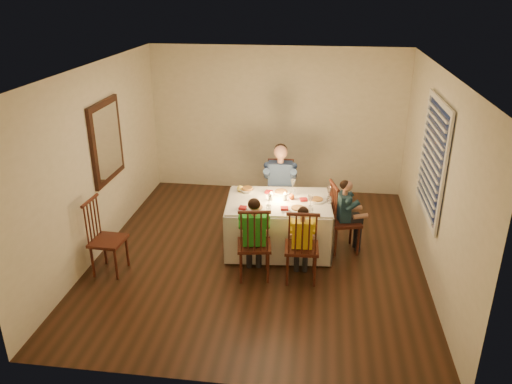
# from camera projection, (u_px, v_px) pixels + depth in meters

# --- Properties ---
(ground) EXTENTS (5.00, 5.00, 0.00)m
(ground) POSITION_uv_depth(u_px,v_px,m) (259.00, 255.00, 7.09)
(ground) COLOR black
(ground) RESTS_ON ground
(wall_left) EXTENTS (0.02, 5.00, 2.60)m
(wall_left) POSITION_uv_depth(u_px,v_px,m) (97.00, 161.00, 6.86)
(wall_left) COLOR silver
(wall_left) RESTS_ON ground
(wall_right) EXTENTS (0.02, 5.00, 2.60)m
(wall_right) POSITION_uv_depth(u_px,v_px,m) (435.00, 177.00, 6.31)
(wall_right) COLOR silver
(wall_right) RESTS_ON ground
(wall_back) EXTENTS (4.50, 0.02, 2.60)m
(wall_back) POSITION_uv_depth(u_px,v_px,m) (277.00, 121.00, 8.87)
(wall_back) COLOR silver
(wall_back) RESTS_ON ground
(ceiling) EXTENTS (5.00, 5.00, 0.00)m
(ceiling) POSITION_uv_depth(u_px,v_px,m) (259.00, 69.00, 6.08)
(ceiling) COLOR white
(ceiling) RESTS_ON wall_back
(dining_table) EXTENTS (1.54, 1.17, 0.73)m
(dining_table) POSITION_uv_depth(u_px,v_px,m) (278.00, 214.00, 7.06)
(dining_table) COLOR white
(dining_table) RESTS_ON ground
(chair_adult) EXTENTS (0.45, 0.43, 1.04)m
(chair_adult) POSITION_uv_depth(u_px,v_px,m) (279.00, 223.00, 8.01)
(chair_adult) COLOR black
(chair_adult) RESTS_ON ground
(chair_near_left) EXTENTS (0.48, 0.47, 1.04)m
(chair_near_left) POSITION_uv_depth(u_px,v_px,m) (254.00, 276.00, 6.58)
(chair_near_left) COLOR black
(chair_near_left) RESTS_ON ground
(chair_near_right) EXTENTS (0.45, 0.43, 1.04)m
(chair_near_right) POSITION_uv_depth(u_px,v_px,m) (300.00, 279.00, 6.52)
(chair_near_right) COLOR black
(chair_near_right) RESTS_ON ground
(chair_end) EXTENTS (0.50, 0.51, 1.04)m
(chair_end) POSITION_uv_depth(u_px,v_px,m) (342.00, 250.00, 7.22)
(chair_end) COLOR black
(chair_end) RESTS_ON ground
(chair_extra) EXTENTS (0.43, 0.45, 1.04)m
(chair_extra) POSITION_uv_depth(u_px,v_px,m) (112.00, 271.00, 6.69)
(chair_extra) COLOR black
(chair_extra) RESTS_ON ground
(adult) EXTENTS (0.52, 0.48, 1.32)m
(adult) POSITION_uv_depth(u_px,v_px,m) (279.00, 223.00, 8.01)
(adult) COLOR navy
(adult) RESTS_ON ground
(child_green) EXTENTS (0.44, 0.41, 1.13)m
(child_green) POSITION_uv_depth(u_px,v_px,m) (254.00, 276.00, 6.58)
(child_green) COLOR green
(child_green) RESTS_ON ground
(child_yellow) EXTENTS (0.36, 0.33, 1.05)m
(child_yellow) POSITION_uv_depth(u_px,v_px,m) (300.00, 279.00, 6.52)
(child_yellow) COLOR yellow
(child_yellow) RESTS_ON ground
(child_teal) EXTENTS (0.41, 0.43, 1.08)m
(child_teal) POSITION_uv_depth(u_px,v_px,m) (342.00, 250.00, 7.22)
(child_teal) COLOR #1B3544
(child_teal) RESTS_ON ground
(setting_adult) EXTENTS (0.28, 0.28, 0.02)m
(setting_adult) POSITION_uv_depth(u_px,v_px,m) (281.00, 192.00, 7.21)
(setting_adult) COLOR white
(setting_adult) RESTS_ON dining_table
(setting_green) EXTENTS (0.28, 0.28, 0.02)m
(setting_green) POSITION_uv_depth(u_px,v_px,m) (256.00, 208.00, 6.70)
(setting_green) COLOR white
(setting_green) RESTS_ON dining_table
(setting_yellow) EXTENTS (0.28, 0.28, 0.02)m
(setting_yellow) POSITION_uv_depth(u_px,v_px,m) (298.00, 209.00, 6.68)
(setting_yellow) COLOR white
(setting_yellow) RESTS_ON dining_table
(setting_teal) EXTENTS (0.28, 0.28, 0.02)m
(setting_teal) POSITION_uv_depth(u_px,v_px,m) (316.00, 200.00, 6.95)
(setting_teal) COLOR white
(setting_teal) RESTS_ON dining_table
(candle_left) EXTENTS (0.06, 0.06, 0.10)m
(candle_left) POSITION_uv_depth(u_px,v_px,m) (271.00, 197.00, 6.96)
(candle_left) COLOR white
(candle_left) RESTS_ON dining_table
(candle_right) EXTENTS (0.06, 0.06, 0.10)m
(candle_right) POSITION_uv_depth(u_px,v_px,m) (285.00, 197.00, 6.95)
(candle_right) COLOR white
(candle_right) RESTS_ON dining_table
(squash) EXTENTS (0.09, 0.09, 0.09)m
(squash) POSITION_uv_depth(u_px,v_px,m) (240.00, 188.00, 7.26)
(squash) COLOR yellow
(squash) RESTS_ON dining_table
(orange_fruit) EXTENTS (0.08, 0.08, 0.08)m
(orange_fruit) POSITION_uv_depth(u_px,v_px,m) (292.00, 197.00, 6.99)
(orange_fruit) COLOR orange
(orange_fruit) RESTS_ON dining_table
(serving_bowl) EXTENTS (0.25, 0.25, 0.05)m
(serving_bowl) POSITION_uv_depth(u_px,v_px,m) (247.00, 190.00, 7.24)
(serving_bowl) COLOR white
(serving_bowl) RESTS_ON dining_table
(wall_mirror) EXTENTS (0.06, 0.95, 1.15)m
(wall_mirror) POSITION_uv_depth(u_px,v_px,m) (107.00, 141.00, 7.06)
(wall_mirror) COLOR black
(wall_mirror) RESTS_ON wall_left
(window_blinds) EXTENTS (0.07, 1.34, 1.54)m
(window_blinds) POSITION_uv_depth(u_px,v_px,m) (432.00, 159.00, 6.33)
(window_blinds) COLOR #0D1835
(window_blinds) RESTS_ON wall_right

